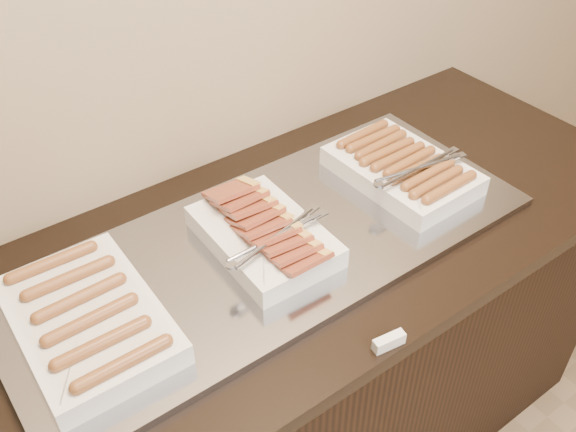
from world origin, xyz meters
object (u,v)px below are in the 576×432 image
(dish_center, at_px, (264,234))
(warming_tray, at_px, (271,245))
(dish_left, at_px, (87,319))
(dish_right, at_px, (403,168))
(counter, at_px, (265,376))

(dish_center, bearing_deg, warming_tray, 14.89)
(dish_left, bearing_deg, dish_center, 0.39)
(dish_center, bearing_deg, dish_right, 1.50)
(counter, height_order, warming_tray, warming_tray)
(dish_right, bearing_deg, dish_left, 178.25)
(warming_tray, bearing_deg, dish_center, -166.52)
(dish_left, bearing_deg, dish_right, 0.77)
(counter, relative_size, dish_center, 5.98)
(warming_tray, xyz_separation_m, dish_center, (-0.02, -0.00, 0.05))
(counter, distance_m, dish_right, 0.66)
(counter, relative_size, warming_tray, 1.72)
(dish_left, xyz_separation_m, dish_center, (0.41, -0.00, 0.01))
(warming_tray, height_order, dish_left, dish_left)
(dish_center, distance_m, dish_right, 0.42)
(dish_right, bearing_deg, warming_tray, 177.96)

